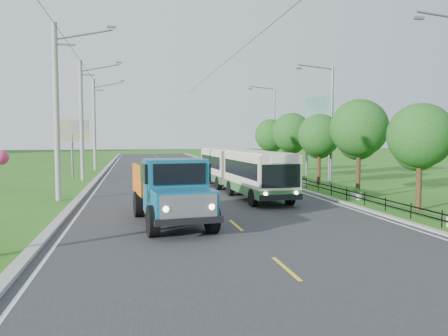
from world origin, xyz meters
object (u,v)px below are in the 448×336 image
object	(u,v)px
planter_mid	(304,181)
dump_truck	(171,187)
billboard_right	(318,118)
tree_back	(271,137)
pole_near	(57,111)
pole_mid	(82,120)
tree_fourth	(319,138)
tree_third	(359,131)
streetlight_far	(273,125)
planter_near	(356,195)
billboard_left	(72,135)
tree_second	(419,139)
tree_fifth	(292,135)
planter_far	(272,173)
streetlight_mid	(330,120)
bus	(240,168)
pole_far	(95,124)

from	to	relation	value
planter_mid	dump_truck	distance (m)	17.18
billboard_right	tree_back	bearing A→B (deg)	111.70
pole_near	pole_mid	xyz separation A→B (m)	(0.00, 12.00, 0.00)
planter_mid	pole_near	bearing A→B (deg)	-163.48
tree_back	tree_fourth	bearing A→B (deg)	-90.00
tree_third	dump_truck	distance (m)	14.52
streetlight_far	planter_near	world-z (taller)	streetlight_far
pole_mid	planter_mid	xyz separation A→B (m)	(16.86, -7.00, -4.81)
billboard_left	dump_truck	size ratio (longest dim) A/B	0.77
planter_mid	billboard_right	distance (m)	8.68
pole_mid	tree_second	xyz separation A→B (m)	(18.12, -18.86, -1.57)
pole_mid	planter_near	bearing A→B (deg)	-41.65
billboard_right	tree_second	bearing A→B (deg)	-97.79
tree_fifth	tree_back	xyz separation A→B (m)	(-0.00, 6.00, -0.20)
tree_second	dump_truck	xyz separation A→B (m)	(-12.41, -1.14, -1.96)
tree_fifth	planter_mid	size ratio (longest dim) A/B	8.66
tree_fourth	planter_near	size ratio (longest dim) A/B	8.06
planter_mid	planter_far	distance (m)	8.00
streetlight_far	planter_mid	world-z (taller)	streetlight_far
streetlight_mid	planter_far	size ratio (longest dim) A/B	13.54
tree_fourth	tree_fifth	distance (m)	6.01
streetlight_far	planter_near	size ratio (longest dim) A/B	13.54
planter_mid	bus	distance (m)	7.04
pole_near	pole_mid	distance (m)	12.00
tree_fifth	planter_far	size ratio (longest dim) A/B	8.66
planter_near	billboard_right	world-z (taller)	billboard_right
planter_near	streetlight_mid	bearing A→B (deg)	75.68
pole_near	planter_mid	distance (m)	18.23
pole_mid	planter_near	size ratio (longest dim) A/B	14.93
dump_truck	billboard_right	bearing A→B (deg)	45.71
tree_back	planter_far	bearing A→B (deg)	-106.88
tree_second	streetlight_far	distance (m)	25.91
planter_near	planter_mid	bearing A→B (deg)	90.00
tree_third	streetlight_mid	distance (m)	5.98
billboard_right	dump_truck	distance (m)	24.41
dump_truck	planter_mid	bearing A→B (deg)	43.10
tree_third	bus	bearing A→B (deg)	162.65
tree_second	planter_far	distance (m)	20.16
planter_far	streetlight_far	bearing A→B (deg)	71.20
pole_near	pole_far	distance (m)	24.00
planter_far	billboard_right	size ratio (longest dim) A/B	0.09
pole_mid	streetlight_mid	size ratio (longest dim) A/B	1.10
planter_near	billboard_left	size ratio (longest dim) A/B	0.13
billboard_left	billboard_right	bearing A→B (deg)	-10.40
pole_near	pole_mid	size ratio (longest dim) A/B	1.00
pole_far	pole_near	bearing A→B (deg)	-90.00
planter_mid	bus	bearing A→B (deg)	-148.33
pole_far	tree_back	size ratio (longest dim) A/B	1.82
planter_far	billboard_right	distance (m)	6.58
tree_third	streetlight_mid	xyz separation A→B (m)	(0.79, 5.86, 0.92)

